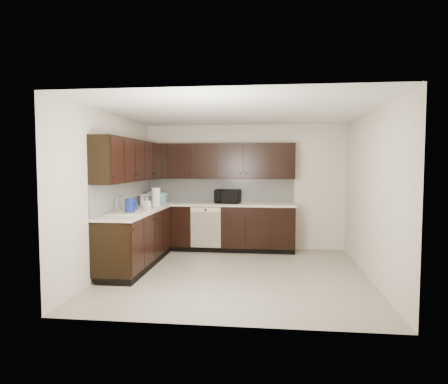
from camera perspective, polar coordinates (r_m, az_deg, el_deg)
The scene contains 20 objects.
floor at distance 6.33m, azimuth 1.70°, elevation -11.66°, with size 4.00×4.00×0.00m, color #9D9582.
ceiling at distance 6.15m, azimuth 1.75°, elevation 11.40°, with size 4.00×4.00×0.00m, color white.
wall_back at distance 8.10m, azimuth 2.91°, elevation 0.75°, with size 4.00×0.02×2.50m, color beige.
wall_left at distance 6.59m, azimuth -15.89°, elevation -0.14°, with size 0.02×4.00×2.50m, color beige.
wall_right at distance 6.27m, azimuth 20.26°, elevation -0.44°, with size 0.02×4.00×2.50m, color beige.
wall_front at distance 4.13m, azimuth -0.62°, elevation -2.37°, with size 4.00×0.02×2.50m, color beige.
lower_cabinets at distance 7.45m, azimuth -5.34°, elevation -6.02°, with size 3.00×2.80×0.90m.
countertop at distance 7.38m, azimuth -5.39°, elevation -2.15°, with size 3.03×2.83×0.04m.
backsplash at distance 7.61m, azimuth -6.62°, elevation -0.01°, with size 3.00×2.80×0.48m.
upper_cabinets at distance 7.45m, azimuth -5.99°, elevation 4.45°, with size 3.00×2.80×0.70m.
dishwasher at distance 7.67m, azimuth -2.63°, elevation -4.72°, with size 0.58×0.04×0.78m.
sink at distance 6.50m, azimuth -13.26°, elevation -3.42°, with size 0.54×0.82×0.42m.
microwave at distance 7.85m, azimuth 0.52°, elevation -0.64°, with size 0.48×0.33×0.27m, color black.
soap_bottle_a at distance 6.88m, azimuth -10.93°, elevation -1.59°, with size 0.10×0.10×0.21m, color gray.
soap_bottle_b at distance 7.62m, azimuth -11.62°, elevation -1.06°, with size 0.08×0.08×0.21m, color gray.
toaster_oven at distance 8.11m, azimuth -9.49°, elevation -0.70°, with size 0.36×0.26×0.22m, color silver.
storage_bin at distance 7.78m, azimuth -10.12°, elevation -1.05°, with size 0.47×0.35×0.19m, color white.
blue_pitcher at distance 6.39m, azimuth -13.30°, elevation -1.95°, with size 0.16×0.16×0.24m, color navy.
teal_tumbler at distance 7.73m, azimuth -8.87°, elevation -0.90°, with size 0.10×0.10×0.23m, color #0E9A92.
paper_towel_roll at distance 7.33m, azimuth -9.68°, elevation -0.74°, with size 0.15×0.15×0.34m, color silver.
Camera 1 is at (0.51, -6.07, 1.71)m, focal length 32.00 mm.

